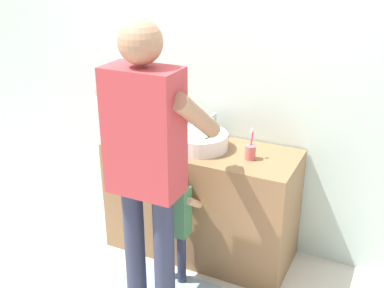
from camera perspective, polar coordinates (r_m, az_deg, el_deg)
The scene contains 9 objects.
ground_plane at distance 3.41m, azimuth -1.14°, elevation -15.27°, with size 14.00×14.00×0.00m, color silver.
back_wall at distance 3.33m, azimuth 3.57°, elevation 9.71°, with size 4.40×0.08×2.70m.
vanity_cabinet at distance 3.40m, azimuth 1.11°, elevation -6.89°, with size 1.33×0.54×0.84m, color olive.
sink_basin at distance 3.18m, azimuth 1.02°, elevation 0.41°, with size 0.38×0.38×0.11m.
faucet at distance 3.36m, azimuth 2.65°, elevation 2.13°, with size 0.18×0.14×0.18m.
toothbrush_cup at distance 3.04m, azimuth 7.12°, elevation -0.96°, with size 0.07×0.07×0.21m.
soap_bottle at distance 3.32m, azimuth -3.81°, elevation 1.61°, with size 0.06×0.06×0.17m.
child_toddler at distance 3.05m, azimuth -2.09°, elevation -8.82°, with size 0.26×0.26×0.85m.
adult_parent at distance 2.60m, azimuth -5.56°, elevation -0.72°, with size 0.55×0.58×1.79m.
Camera 1 is at (1.22, -2.38, 2.11)m, focal length 43.73 mm.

